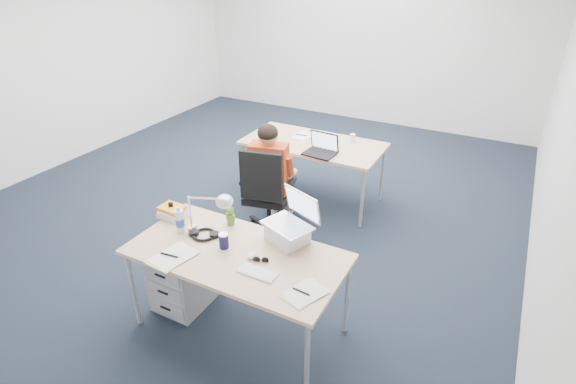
% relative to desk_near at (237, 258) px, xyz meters
% --- Properties ---
extents(floor, '(7.00, 7.00, 0.00)m').
position_rel_desk_near_xyz_m(floor, '(-1.01, 1.84, -0.68)').
color(floor, black).
rests_on(floor, ground).
extents(room, '(6.02, 7.02, 2.80)m').
position_rel_desk_near_xyz_m(room, '(-1.01, 1.84, 1.03)').
color(room, silver).
rests_on(room, ground).
extents(desk_near, '(1.60, 0.80, 0.73)m').
position_rel_desk_near_xyz_m(desk_near, '(0.00, 0.00, 0.00)').
color(desk_near, tan).
rests_on(desk_near, ground).
extents(desk_far, '(1.60, 0.80, 0.73)m').
position_rel_desk_near_xyz_m(desk_far, '(-0.41, 2.22, 0.00)').
color(desk_far, tan).
rests_on(desk_far, ground).
extents(office_chair, '(0.77, 0.77, 1.02)m').
position_rel_desk_near_xyz_m(office_chair, '(-0.48, 1.27, -0.39)').
color(office_chair, black).
rests_on(office_chair, ground).
extents(seated_person, '(0.46, 0.71, 1.21)m').
position_rel_desk_near_xyz_m(seated_person, '(-0.51, 1.44, -0.07)').
color(seated_person, '#BA3C1A').
rests_on(seated_person, ground).
extents(drawer_pedestal_near, '(0.40, 0.50, 0.55)m').
position_rel_desk_near_xyz_m(drawer_pedestal_near, '(-0.58, 0.05, -0.41)').
color(drawer_pedestal_near, '#A1A3A6').
rests_on(drawer_pedestal_near, ground).
extents(drawer_pedestal_far, '(0.40, 0.50, 0.55)m').
position_rel_desk_near_xyz_m(drawer_pedestal_far, '(-1.01, 2.20, -0.41)').
color(drawer_pedestal_far, '#A1A3A6').
rests_on(drawer_pedestal_far, ground).
extents(silver_laptop, '(0.43, 0.39, 0.38)m').
position_rel_desk_near_xyz_m(silver_laptop, '(0.26, 0.31, 0.24)').
color(silver_laptop, silver).
rests_on(silver_laptop, desk_near).
extents(wireless_keyboard, '(0.27, 0.11, 0.01)m').
position_rel_desk_near_xyz_m(wireless_keyboard, '(0.26, -0.14, 0.05)').
color(wireless_keyboard, white).
rests_on(wireless_keyboard, desk_near).
extents(computer_mouse, '(0.07, 0.10, 0.03)m').
position_rel_desk_near_xyz_m(computer_mouse, '(0.13, 0.01, 0.06)').
color(computer_mouse, white).
rests_on(computer_mouse, desk_near).
extents(headphones, '(0.29, 0.25, 0.04)m').
position_rel_desk_near_xyz_m(headphones, '(-0.34, 0.07, 0.07)').
color(headphones, black).
rests_on(headphones, desk_near).
extents(can_koozie, '(0.09, 0.09, 0.12)m').
position_rel_desk_near_xyz_m(can_koozie, '(-0.12, 0.01, 0.11)').
color(can_koozie, '#191644').
rests_on(can_koozie, desk_near).
extents(water_bottle, '(0.09, 0.09, 0.22)m').
position_rel_desk_near_xyz_m(water_bottle, '(-0.54, 0.03, 0.16)').
color(water_bottle, silver).
rests_on(water_bottle, desk_near).
extents(bear_figurine, '(0.10, 0.08, 0.16)m').
position_rel_desk_near_xyz_m(bear_figurine, '(-0.25, 0.30, 0.13)').
color(bear_figurine, '#37731E').
rests_on(bear_figurine, desk_near).
extents(book_stack, '(0.23, 0.18, 0.10)m').
position_rel_desk_near_xyz_m(book_stack, '(-0.74, 0.17, 0.09)').
color(book_stack, silver).
rests_on(book_stack, desk_near).
extents(cordless_phone, '(0.04, 0.04, 0.14)m').
position_rel_desk_near_xyz_m(cordless_phone, '(-0.75, 0.17, 0.11)').
color(cordless_phone, black).
rests_on(cordless_phone, desk_near).
extents(papers_left, '(0.27, 0.34, 0.01)m').
position_rel_desk_near_xyz_m(papers_left, '(-0.38, -0.27, 0.05)').
color(papers_left, '#DFEA87').
rests_on(papers_left, desk_near).
extents(papers_right, '(0.27, 0.32, 0.01)m').
position_rel_desk_near_xyz_m(papers_right, '(0.63, -0.18, 0.05)').
color(papers_right, '#DFEA87').
rests_on(papers_right, desk_near).
extents(sunglasses, '(0.13, 0.09, 0.03)m').
position_rel_desk_near_xyz_m(sunglasses, '(0.21, -0.01, 0.06)').
color(sunglasses, black).
rests_on(sunglasses, desk_near).
extents(desk_lamp, '(0.38, 0.14, 0.43)m').
position_rel_desk_near_xyz_m(desk_lamp, '(-0.33, 0.07, 0.26)').
color(desk_lamp, silver).
rests_on(desk_lamp, desk_near).
extents(dark_laptop, '(0.36, 0.35, 0.24)m').
position_rel_desk_near_xyz_m(dark_laptop, '(-0.21, 1.93, 0.17)').
color(dark_laptop, black).
rests_on(dark_laptop, desk_far).
extents(far_cup, '(0.08, 0.08, 0.09)m').
position_rel_desk_near_xyz_m(far_cup, '(-0.03, 2.46, 0.09)').
color(far_cup, white).
rests_on(far_cup, desk_far).
extents(far_papers, '(0.21, 0.28, 0.01)m').
position_rel_desk_near_xyz_m(far_papers, '(-0.61, 2.34, 0.05)').
color(far_papers, white).
rests_on(far_papers, desk_far).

